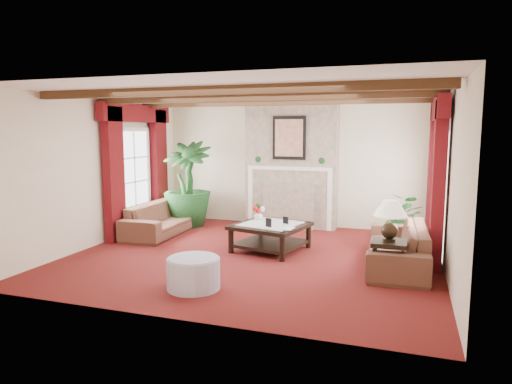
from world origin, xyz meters
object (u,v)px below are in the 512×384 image
(coffee_table, at_px, (271,237))
(side_table, at_px, (388,260))
(sofa_right, at_px, (397,239))
(ottoman, at_px, (194,273))
(sofa_left, at_px, (163,213))
(potted_palm, at_px, (188,202))

(coffee_table, distance_m, side_table, 2.28)
(sofa_right, xyz_separation_m, ottoman, (-2.56, -1.97, -0.22))
(coffee_table, bearing_deg, ottoman, -87.58)
(sofa_left, height_order, side_table, sofa_left)
(coffee_table, bearing_deg, potted_palm, 161.39)
(sofa_left, bearing_deg, potted_palm, -11.49)
(potted_palm, bearing_deg, side_table, -29.11)
(coffee_table, relative_size, ottoman, 1.62)
(sofa_left, xyz_separation_m, side_table, (4.54, -1.61, -0.13))
(sofa_right, height_order, coffee_table, sofa_right)
(sofa_right, bearing_deg, ottoman, -54.70)
(sofa_left, relative_size, side_table, 3.81)
(potted_palm, height_order, side_table, potted_palm)
(sofa_right, height_order, potted_palm, potted_palm)
(sofa_right, xyz_separation_m, side_table, (-0.10, -0.76, -0.15))
(sofa_right, relative_size, coffee_table, 1.94)
(sofa_left, relative_size, potted_palm, 1.13)
(ottoman, bearing_deg, side_table, 26.22)
(potted_palm, height_order, ottoman, potted_palm)
(sofa_right, xyz_separation_m, potted_palm, (-4.50, 1.69, 0.09))
(sofa_right, xyz_separation_m, coffee_table, (-2.15, 0.25, -0.20))
(sofa_right, bearing_deg, side_table, -9.65)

